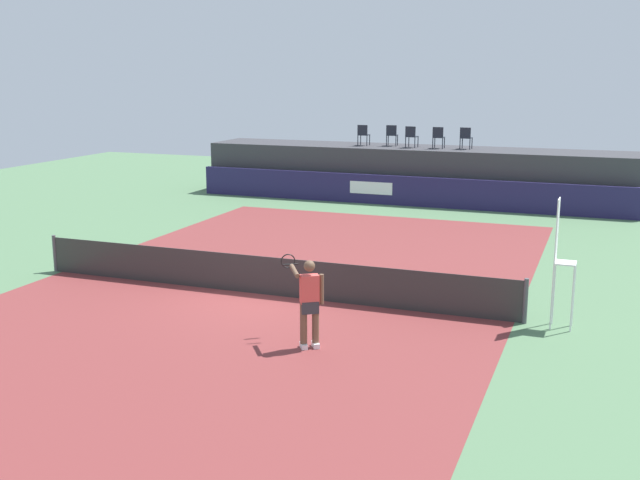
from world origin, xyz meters
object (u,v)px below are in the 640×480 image
(spectator_chair_left, at_px, (392,134))
(net_post_near, at_px, (55,253))
(spectator_chair_far_left, at_px, (363,134))
(tennis_player, at_px, (309,300))
(spectator_chair_far_right, at_px, (466,137))
(net_post_far, at_px, (525,301))
(umpire_chair, at_px, (560,254))
(tennis_ball, at_px, (376,300))
(spectator_chair_center, at_px, (411,136))
(spectator_chair_right, at_px, (438,137))

(spectator_chair_left, distance_m, net_post_near, 16.40)
(spectator_chair_far_left, xyz_separation_m, tennis_player, (4.67, -18.13, -1.73))
(net_post_near, xyz_separation_m, tennis_player, (8.59, -3.00, 0.46))
(spectator_chair_far_left, distance_m, spectator_chair_far_right, 4.38)
(tennis_player, bearing_deg, spectator_chair_far_right, 90.92)
(spectator_chair_left, height_order, net_post_far, spectator_chair_left)
(spectator_chair_left, distance_m, tennis_player, 18.84)
(tennis_player, bearing_deg, net_post_near, 160.73)
(umpire_chair, bearing_deg, spectator_chair_far_left, 121.10)
(tennis_ball, bearing_deg, spectator_chair_far_left, 108.82)
(spectator_chair_center, relative_size, net_post_near, 0.89)
(net_post_near, bearing_deg, umpire_chair, 0.01)
(tennis_player, height_order, tennis_ball, tennis_player)
(tennis_ball, bearing_deg, tennis_player, -96.11)
(umpire_chair, height_order, net_post_near, umpire_chair)
(spectator_chair_far_left, bearing_deg, spectator_chair_center, -3.60)
(spectator_chair_far_right, relative_size, tennis_ball, 13.06)
(spectator_chair_center, relative_size, spectator_chair_far_right, 1.00)
(spectator_chair_far_left, height_order, spectator_chair_far_right, same)
(umpire_chair, bearing_deg, spectator_chair_center, 114.98)
(spectator_chair_far_right, height_order, net_post_far, spectator_chair_far_right)
(spectator_chair_center, height_order, umpire_chair, spectator_chair_center)
(spectator_chair_left, relative_size, net_post_far, 0.89)
(net_post_near, distance_m, tennis_ball, 8.97)
(spectator_chair_far_left, bearing_deg, tennis_player, -75.57)
(spectator_chair_right, xyz_separation_m, umpire_chair, (5.85, -15.02, -1.11))
(spectator_chair_left, distance_m, net_post_far, 17.21)
(tennis_player, bearing_deg, tennis_ball, 83.89)
(net_post_near, bearing_deg, spectator_chair_left, 71.70)
(net_post_near, height_order, tennis_ball, net_post_near)
(spectator_chair_left, bearing_deg, spectator_chair_far_right, -4.67)
(net_post_far, relative_size, tennis_player, 0.56)
(spectator_chair_center, relative_size, tennis_player, 0.50)
(spectator_chair_right, relative_size, umpire_chair, 0.32)
(umpire_chair, distance_m, tennis_ball, 4.39)
(spectator_chair_left, xyz_separation_m, net_post_near, (-5.10, -15.43, -2.19))
(spectator_chair_far_right, bearing_deg, net_post_near, -118.69)
(spectator_chair_left, distance_m, spectator_chair_right, 2.13)
(spectator_chair_far_left, relative_size, spectator_chair_right, 1.00)
(spectator_chair_left, height_order, spectator_chair_center, same)
(spectator_chair_right, bearing_deg, tennis_ball, -83.17)
(umpire_chair, relative_size, net_post_near, 2.76)
(spectator_chair_far_left, bearing_deg, tennis_ball, -71.18)
(net_post_far, bearing_deg, umpire_chair, 0.13)
(tennis_player, bearing_deg, umpire_chair, 33.99)
(spectator_chair_far_left, bearing_deg, spectator_chair_left, 14.34)
(spectator_chair_left, height_order, umpire_chair, spectator_chair_left)
(spectator_chair_left, bearing_deg, tennis_player, -79.28)
(spectator_chair_right, relative_size, spectator_chair_far_right, 1.00)
(spectator_chair_right, bearing_deg, spectator_chair_far_right, 7.49)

